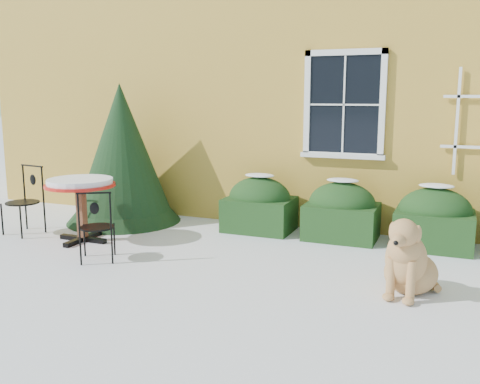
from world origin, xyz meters
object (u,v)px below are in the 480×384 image
at_px(patio_chair_near, 97,226).
at_px(dog, 408,263).
at_px(bistro_table, 80,189).
at_px(patio_chair_far, 25,200).
at_px(evergreen_shrub, 122,167).

relative_size(patio_chair_near, dog, 0.98).
height_order(bistro_table, patio_chair_near, patio_chair_near).
height_order(bistro_table, patio_chair_far, patio_chair_far).
distance_m(bistro_table, dog, 4.65).
distance_m(bistro_table, patio_chair_far, 1.14).
relative_size(evergreen_shrub, patio_chair_far, 2.21).
bearing_deg(evergreen_shrub, bistro_table, -82.62).
bearing_deg(dog, evergreen_shrub, 171.92).
bearing_deg(bistro_table, patio_chair_near, -41.33).
xyz_separation_m(evergreen_shrub, dog, (4.78, -1.76, -0.57)).
bearing_deg(patio_chair_far, evergreen_shrub, 60.97).
relative_size(evergreen_shrub, bistro_table, 2.31).
relative_size(bistro_table, patio_chair_far, 0.96).
distance_m(patio_chair_far, dog, 5.75).
xyz_separation_m(patio_chair_near, patio_chair_far, (-1.91, 0.75, 0.06)).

